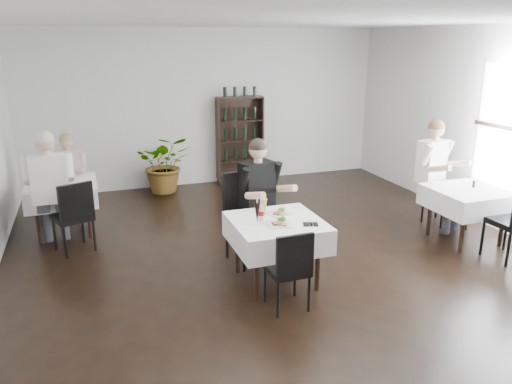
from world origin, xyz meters
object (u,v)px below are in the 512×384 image
wine_shelf (240,141)px  diner_main (262,191)px  main_table (276,232)px  potted_tree (165,164)px

wine_shelf → diner_main: bearing=-103.0°
wine_shelf → main_table: (-0.90, -4.31, -0.23)m
main_table → potted_tree: bearing=98.8°
wine_shelf → potted_tree: wine_shelf is taller
potted_tree → diner_main: (0.70, -3.41, 0.38)m
wine_shelf → potted_tree: (-1.54, -0.21, -0.30)m
wine_shelf → potted_tree: 1.58m
wine_shelf → diner_main: 3.72m
main_table → diner_main: size_ratio=0.65×
wine_shelf → main_table: wine_shelf is taller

